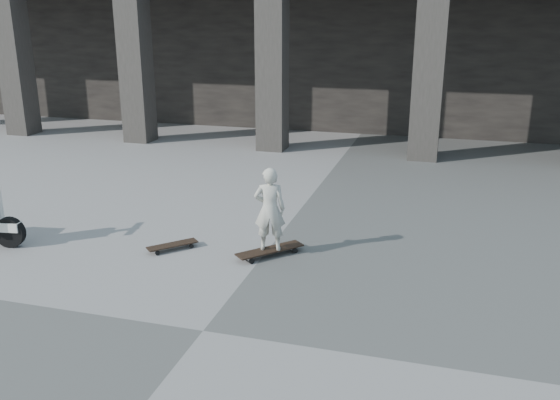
# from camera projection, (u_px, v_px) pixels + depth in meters

# --- Properties ---
(ground) EXTENTS (90.00, 90.00, 0.00)m
(ground) POSITION_uv_depth(u_px,v_px,m) (203.00, 331.00, 6.20)
(ground) COLOR #4D4D4A
(ground) RESTS_ON ground
(colonnade) EXTENTS (28.00, 8.82, 6.00)m
(colonnade) POSITION_uv_depth(u_px,v_px,m) (379.00, 18.00, 17.90)
(colonnade) COLOR black
(colonnade) RESTS_ON ground
(longboard) EXTENTS (0.83, 0.88, 0.10)m
(longboard) POSITION_uv_depth(u_px,v_px,m) (270.00, 250.00, 8.10)
(longboard) COLOR black
(longboard) RESTS_ON ground
(skateboard_spare) EXTENTS (0.62, 0.64, 0.08)m
(skateboard_spare) POSITION_uv_depth(u_px,v_px,m) (172.00, 245.00, 8.30)
(skateboard_spare) COLOR black
(skateboard_spare) RESTS_ON ground
(child) EXTENTS (0.47, 0.37, 1.15)m
(child) POSITION_uv_depth(u_px,v_px,m) (270.00, 209.00, 7.92)
(child) COLOR #B9B6A7
(child) RESTS_ON longboard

